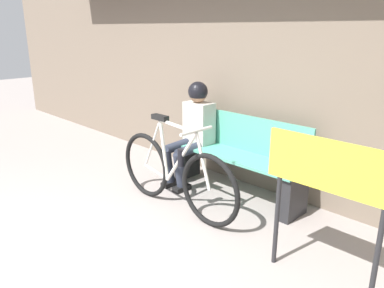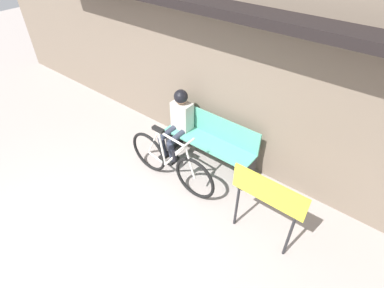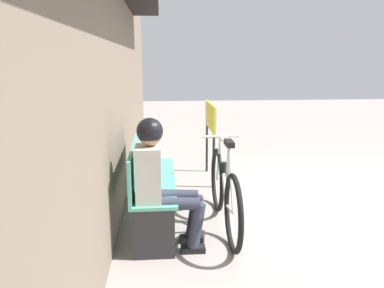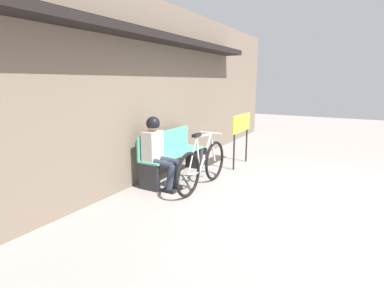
{
  "view_description": "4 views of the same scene",
  "coord_description": "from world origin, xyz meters",
  "px_view_note": "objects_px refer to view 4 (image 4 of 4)",
  "views": [
    {
      "loc": [
        2.56,
        -0.6,
        1.79
      ],
      "look_at": [
        -0.19,
        2.14,
        0.59
      ],
      "focal_mm": 35.0,
      "sensor_mm": 36.0,
      "label": 1
    },
    {
      "loc": [
        2.33,
        -0.69,
        3.53
      ],
      "look_at": [
        0.13,
        2.06,
        0.66
      ],
      "focal_mm": 28.0,
      "sensor_mm": 36.0,
      "label": 2
    },
    {
      "loc": [
        -3.6,
        2.38,
        1.69
      ],
      "look_at": [
        0.12,
        2.07,
        0.85
      ],
      "focal_mm": 35.0,
      "sensor_mm": 36.0,
      "label": 3
    },
    {
      "loc": [
        -4.35,
        -0.49,
        1.77
      ],
      "look_at": [
        0.27,
        2.14,
        0.66
      ],
      "focal_mm": 28.0,
      "sensor_mm": 36.0,
      "label": 4
    }
  ],
  "objects_px": {
    "park_bench_near": "(172,156)",
    "bicycle": "(203,165)",
    "person_seated": "(157,147)",
    "signboard": "(241,127)"
  },
  "relations": [
    {
      "from": "person_seated",
      "to": "signboard",
      "type": "distance_m",
      "value": 2.12
    },
    {
      "from": "bicycle",
      "to": "person_seated",
      "type": "bearing_deg",
      "value": 120.67
    },
    {
      "from": "bicycle",
      "to": "person_seated",
      "type": "distance_m",
      "value": 0.81
    },
    {
      "from": "park_bench_near",
      "to": "signboard",
      "type": "relative_size",
      "value": 1.46
    },
    {
      "from": "person_seated",
      "to": "signboard",
      "type": "relative_size",
      "value": 1.1
    },
    {
      "from": "signboard",
      "to": "bicycle",
      "type": "bearing_deg",
      "value": 177.66
    },
    {
      "from": "park_bench_near",
      "to": "bicycle",
      "type": "height_order",
      "value": "bicycle"
    },
    {
      "from": "park_bench_near",
      "to": "bicycle",
      "type": "xyz_separation_m",
      "value": [
        -0.21,
        -0.76,
        -0.03
      ]
    },
    {
      "from": "park_bench_near",
      "to": "person_seated",
      "type": "height_order",
      "value": "person_seated"
    },
    {
      "from": "park_bench_near",
      "to": "signboard",
      "type": "xyz_separation_m",
      "value": [
        1.4,
        -0.82,
        0.42
      ]
    }
  ]
}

